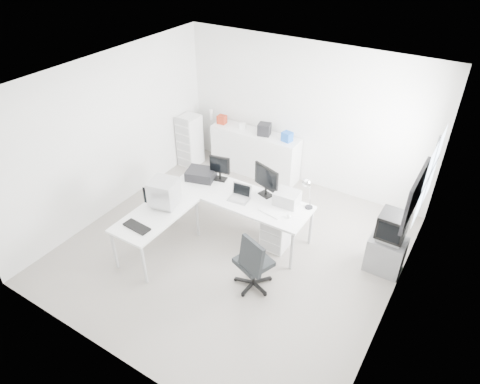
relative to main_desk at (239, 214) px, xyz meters
The scene contains 30 objects.
floor 0.58m from the main_desk, 70.95° to the right, with size 5.00×5.00×0.01m, color #B5AEA3.
ceiling 2.46m from the main_desk, 70.95° to the right, with size 5.00×5.00×0.01m, color white.
back_wall 2.33m from the main_desk, 86.09° to the left, with size 5.00×0.02×2.80m, color white.
left_wall 2.60m from the main_desk, behind, with size 0.02×5.00×2.80m, color white.
right_wall 2.86m from the main_desk, ahead, with size 0.02×5.00×2.80m, color white.
window 3.00m from the main_desk, 16.71° to the left, with size 0.02×1.20×1.10m, color white, non-canonical shape.
wall_picture 3.04m from the main_desk, ahead, with size 0.04×0.90×0.60m, color black, non-canonical shape.
main_desk is the anchor object (origin of this frame).
side_desk 1.39m from the main_desk, 127.69° to the right, with size 0.70×1.40×0.75m, color white, non-canonical shape.
drawer_pedestal 0.71m from the main_desk, ahead, with size 0.40×0.50×0.60m, color white.
inkjet_printer 0.97m from the main_desk, behind, with size 0.47×0.37×0.17m, color black.
lcd_monitor_small 0.85m from the main_desk, 155.56° to the left, with size 0.36×0.21×0.45m, color black, non-canonical shape.
lcd_monitor_large 0.77m from the main_desk, 35.54° to the left, with size 0.51×0.21×0.54m, color black, non-canonical shape.
laptop 0.50m from the main_desk, 63.43° to the right, with size 0.35×0.36×0.23m, color #B7B7BA, non-canonical shape.
white_keyboard 0.77m from the main_desk, 12.99° to the right, with size 0.38×0.12×0.02m, color white.
white_mouse 1.04m from the main_desk, ahead, with size 0.06×0.06×0.06m, color white.
laser_printer 0.92m from the main_desk, 16.35° to the left, with size 0.37×0.32×0.21m, color #A9A9A9.
desk_lamp 1.30m from the main_desk, 15.26° to the left, with size 0.17×0.17×0.50m, color silver, non-canonical shape.
crt_monitor 1.34m from the main_desk, 135.00° to the right, with size 0.39×0.39×0.44m, color #B7B7BA, non-canonical shape.
black_keyboard 1.77m from the main_desk, 119.54° to the right, with size 0.43×0.17×0.03m, color black.
office_chair 1.27m from the main_desk, 48.70° to the right, with size 0.59×0.59×1.02m, color #242729, non-canonical shape.
tv_cabinet 2.40m from the main_desk, 10.10° to the left, with size 0.53×0.44×0.58m, color slate.
crt_tv 2.44m from the main_desk, 10.10° to the left, with size 0.50×0.48×0.45m, color black, non-canonical shape.
sideboard 1.98m from the main_desk, 112.81° to the left, with size 1.87×0.47×0.93m, color white.
clutter_box_a 2.49m from the main_desk, 130.64° to the left, with size 0.17×0.15×0.17m, color #A92F18.
clutter_box_b 2.21m from the main_desk, 120.31° to the left, with size 0.12×0.10×0.12m, color white.
clutter_box_c 2.03m from the main_desk, 107.28° to the left, with size 0.24×0.21×0.24m, color black.
clutter_box_d 1.94m from the main_desk, 92.14° to the left, with size 0.18×0.16×0.18m, color blue.
clutter_bottle 2.73m from the main_desk, 135.02° to the left, with size 0.07×0.07×0.22m, color white.
filing_cabinet 2.58m from the main_desk, 146.03° to the left, with size 0.38×0.46×1.09m, color white.
Camera 1 is at (2.91, -4.46, 4.73)m, focal length 32.00 mm.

